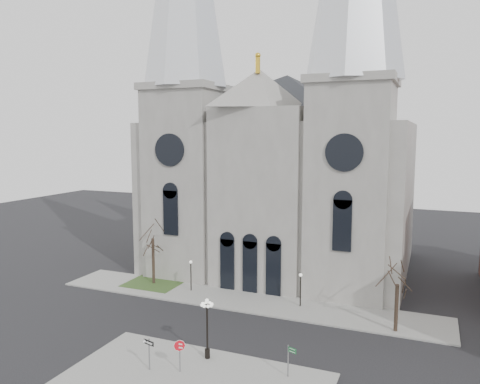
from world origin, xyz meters
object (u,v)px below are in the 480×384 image
at_px(globe_lamp, 207,321).
at_px(one_way_sign, 149,349).
at_px(street_name_sign, 289,358).
at_px(stop_sign, 180,349).

bearing_deg(globe_lamp, one_way_sign, -133.88).
height_order(globe_lamp, street_name_sign, globe_lamp).
distance_m(one_way_sign, street_name_sign, 9.83).
distance_m(globe_lamp, one_way_sign, 4.55).
height_order(stop_sign, one_way_sign, stop_sign).
xyz_separation_m(one_way_sign, street_name_sign, (9.41, 2.83, -0.20)).
bearing_deg(stop_sign, globe_lamp, 63.07).
bearing_deg(street_name_sign, stop_sign, -143.20).
distance_m(stop_sign, globe_lamp, 2.94).
bearing_deg(stop_sign, one_way_sign, -172.59).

